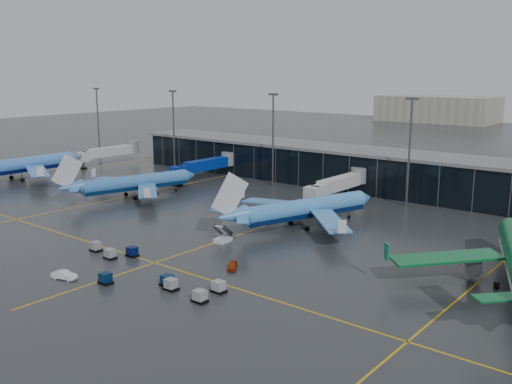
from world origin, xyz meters
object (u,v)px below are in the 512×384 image
Objects in this scene: baggage_carts at (147,271)px; service_van_white at (64,275)px; airliner_klm_near at (307,197)px; mobile_airstair at (223,238)px; airliner_klm_west at (22,156)px; service_van_red at (232,265)px; airliner_arkefly at (136,174)px.

baggage_carts is 12.53m from service_van_white.
airliner_klm_near reaches higher than mobile_airstair.
mobile_airstair is (88.44, -9.46, -6.08)m from airliner_klm_west.
service_van_red is (99.77, -19.61, -6.23)m from airliner_klm_west.
mobile_airstair is at bearing 102.20° from service_van_red.
airliner_arkefly is 10.60× the size of service_van_red.
airliner_klm_near reaches higher than service_van_red.
airliner_klm_west is at bearing 161.63° from baggage_carts.
baggage_carts reaches higher than service_van_red.
airliner_klm_near is at bearing -31.78° from service_van_white.
airliner_klm_west is 96.60m from baggage_carts.
mobile_airstair is (-5.89, -19.01, -5.39)m from airliner_klm_near.
airliner_arkefly is 59.17m from service_van_white.
airliner_klm_west is 94.81m from airliner_klm_near.
service_van_red is (54.90, -25.40, -5.30)m from airliner_arkefly.
airliner_arkefly is 11.17× the size of mobile_airstair.
mobile_airstair is 30.43m from service_van_white.
mobile_airstair is (-3.05, 20.92, 0.01)m from baggage_carts.
airliner_klm_west is 12.28× the size of service_van_red.
airliner_arkefly is at bearing -157.60° from airliner_klm_near.
mobile_airstair is at bearing -7.18° from airliner_klm_west.
airliner_klm_near reaches higher than baggage_carts.
baggage_carts is 13.58m from service_van_red.
mobile_airstair is at bearing 98.31° from baggage_carts.
airliner_klm_west is 89.15m from mobile_airstair.
airliner_arkefly is 49.60m from airliner_klm_near.
mobile_airstair reaches higher than service_van_red.
baggage_carts is 9.01× the size of service_van_red.
airliner_klm_west is at bearing -158.55° from airliner_arkefly.
airliner_klm_west is 1.16× the size of airliner_arkefly.
service_van_red is at bearing 52.45° from baggage_carts.
baggage_carts is at bearing -86.74° from mobile_airstair.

